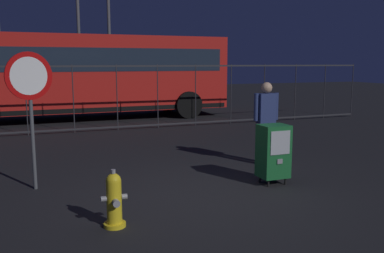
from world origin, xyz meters
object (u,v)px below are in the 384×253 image
object	(u,v)px
bus_near	(82,72)
street_light_near_left	(78,7)
stop_sign	(30,92)
newspaper_box_primary	(273,151)
fire_hydrant	(114,200)
pedestrian	(266,118)

from	to	relation	value
bus_near	street_light_near_left	size ratio (longest dim) A/B	1.39
stop_sign	bus_near	xyz separation A→B (m)	(1.74, 8.49, 0.11)
bus_near	stop_sign	bearing A→B (deg)	-102.05
stop_sign	street_light_near_left	bearing A→B (deg)	80.05
stop_sign	street_light_near_left	distance (m)	11.97
newspaper_box_primary	stop_sign	world-z (taller)	stop_sign
stop_sign	fire_hydrant	bearing A→B (deg)	-65.73
newspaper_box_primary	pedestrian	world-z (taller)	pedestrian
stop_sign	pedestrian	distance (m)	4.46
fire_hydrant	stop_sign	bearing A→B (deg)	114.27
stop_sign	street_light_near_left	world-z (taller)	street_light_near_left
stop_sign	bus_near	world-z (taller)	bus_near
fire_hydrant	newspaper_box_primary	world-z (taller)	newspaper_box_primary
newspaper_box_primary	stop_sign	xyz separation A→B (m)	(-3.81, 1.13, 1.03)
newspaper_box_primary	stop_sign	bearing A→B (deg)	163.53
newspaper_box_primary	stop_sign	distance (m)	4.10
stop_sign	pedestrian	world-z (taller)	stop_sign
stop_sign	newspaper_box_primary	bearing A→B (deg)	-16.47
street_light_near_left	fire_hydrant	bearing A→B (deg)	-94.62
stop_sign	pedestrian	xyz separation A→B (m)	(4.41, 0.13, -0.65)
newspaper_box_primary	street_light_near_left	distance (m)	13.27
fire_hydrant	bus_near	world-z (taller)	bus_near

